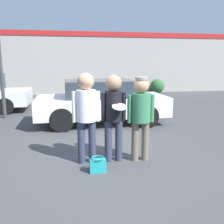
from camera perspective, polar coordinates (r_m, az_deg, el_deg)
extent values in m
plane|color=#3F3F42|center=(5.50, -0.88, -10.27)|extent=(56.00, 56.00, 0.00)
cube|color=gray|center=(16.09, -7.58, 10.99)|extent=(24.00, 0.18, 3.86)
cube|color=#B21E1E|center=(16.07, -7.73, 17.35)|extent=(24.00, 0.04, 0.30)
cylinder|color=#2D3347|center=(5.10, -7.02, -6.90)|extent=(0.15, 0.15, 0.88)
cylinder|color=#2D3347|center=(5.12, -4.54, -6.79)|extent=(0.15, 0.15, 0.88)
cylinder|color=silver|center=(4.92, -5.95, 1.46)|extent=(0.38, 0.38, 0.62)
cylinder|color=silver|center=(4.92, -8.63, 1.12)|extent=(0.09, 0.09, 0.60)
cylinder|color=silver|center=(4.95, -3.28, 1.31)|extent=(0.09, 0.09, 0.60)
sphere|color=tan|center=(4.86, -6.07, 6.97)|extent=(0.33, 0.33, 0.33)
cylinder|color=#2D3347|center=(5.16, -0.86, -6.71)|extent=(0.15, 0.15, 0.86)
cylinder|color=#2D3347|center=(5.20, 1.55, -6.57)|extent=(0.15, 0.15, 0.86)
cylinder|color=black|center=(5.00, 0.36, 1.35)|extent=(0.34, 0.34, 0.61)
cylinder|color=black|center=(4.97, -2.00, 1.03)|extent=(0.09, 0.09, 0.59)
cylinder|color=black|center=(5.05, 2.68, 1.18)|extent=(0.09, 0.09, 0.59)
sphere|color=#8C664C|center=(4.94, 0.37, 6.64)|extent=(0.32, 0.32, 0.32)
cylinder|color=white|center=(4.77, 1.66, 1.21)|extent=(0.28, 0.27, 0.11)
cylinder|color=#665B4C|center=(5.22, 5.28, -6.70)|extent=(0.15, 0.15, 0.83)
cylinder|color=#665B4C|center=(5.28, 7.59, -6.53)|extent=(0.15, 0.15, 0.83)
cylinder|color=#33724C|center=(5.08, 6.62, 1.01)|extent=(0.39, 0.39, 0.59)
cylinder|color=#33724C|center=(5.02, 4.02, 0.68)|extent=(0.09, 0.09, 0.57)
cylinder|color=#33724C|center=(5.15, 9.13, 0.85)|extent=(0.09, 0.09, 0.57)
sphere|color=tan|center=(5.02, 6.74, 6.06)|extent=(0.31, 0.31, 0.31)
cylinder|color=gray|center=(5.00, 6.77, 7.60)|extent=(0.26, 0.26, 0.06)
cube|color=silver|center=(8.29, -2.32, 1.54)|extent=(4.24, 1.79, 0.61)
cube|color=#28333D|center=(8.20, -2.94, 5.44)|extent=(2.20, 1.54, 0.53)
cylinder|color=black|center=(9.37, 4.97, 1.09)|extent=(0.71, 0.22, 0.71)
cylinder|color=black|center=(7.87, 8.03, -0.97)|extent=(0.71, 0.22, 0.71)
cylinder|color=black|center=(9.04, -11.30, 0.53)|extent=(0.71, 0.22, 0.71)
cylinder|color=black|center=(7.48, -11.44, -1.75)|extent=(0.71, 0.22, 0.71)
cylinder|color=black|center=(12.26, -21.45, 2.66)|extent=(0.66, 0.22, 0.66)
cylinder|color=black|center=(10.59, -23.16, 1.25)|extent=(0.66, 0.22, 0.66)
sphere|color=#285B2D|center=(16.57, 10.28, 5.82)|extent=(0.92, 0.92, 0.92)
cube|color=teal|center=(4.77, -3.26, -12.16)|extent=(0.30, 0.14, 0.25)
torus|color=teal|center=(4.71, -3.29, -10.41)|extent=(0.23, 0.23, 0.02)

